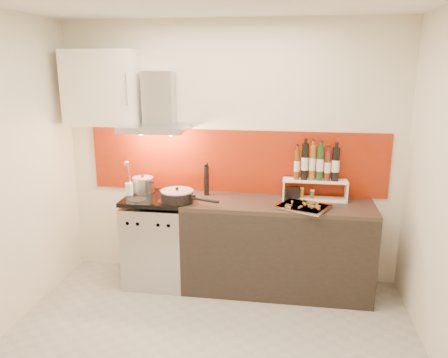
% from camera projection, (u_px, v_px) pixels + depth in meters
% --- Properties ---
extents(floor, '(3.40, 3.40, 0.00)m').
position_uv_depth(floor, '(205.00, 352.00, 3.39)').
color(floor, '#9E9991').
rests_on(floor, ground).
extents(back_wall, '(3.40, 0.02, 2.60)m').
position_uv_depth(back_wall, '(231.00, 154.00, 4.40)').
color(back_wall, silver).
rests_on(back_wall, ground).
extents(backsplash, '(3.00, 0.02, 0.64)m').
position_uv_depth(backsplash, '(235.00, 162.00, 4.40)').
color(backsplash, maroon).
rests_on(backsplash, back_wall).
extents(range_stove, '(0.60, 0.60, 0.91)m').
position_uv_depth(range_stove, '(158.00, 240.00, 4.43)').
color(range_stove, '#B7B7BA').
rests_on(range_stove, ground).
extents(counter, '(1.80, 0.60, 0.90)m').
position_uv_depth(counter, '(277.00, 246.00, 4.26)').
color(counter, black).
rests_on(counter, ground).
extents(range_hood, '(0.62, 0.50, 0.61)m').
position_uv_depth(range_hood, '(157.00, 110.00, 4.24)').
color(range_hood, '#B7B7BA').
rests_on(range_hood, back_wall).
extents(upper_cabinet, '(0.70, 0.35, 0.72)m').
position_uv_depth(upper_cabinet, '(102.00, 88.00, 4.26)').
color(upper_cabinet, white).
rests_on(upper_cabinet, back_wall).
extents(stock_pot, '(0.21, 0.21, 0.18)m').
position_uv_depth(stock_pot, '(143.00, 185.00, 4.43)').
color(stock_pot, '#B7B7BA').
rests_on(stock_pot, range_stove).
extents(saute_pan, '(0.58, 0.32, 0.14)m').
position_uv_depth(saute_pan, '(178.00, 196.00, 4.13)').
color(saute_pan, black).
rests_on(saute_pan, range_stove).
extents(utensil_jar, '(0.08, 0.12, 0.37)m').
position_uv_depth(utensil_jar, '(129.00, 185.00, 4.32)').
color(utensil_jar, silver).
rests_on(utensil_jar, range_stove).
extents(pepper_mill, '(0.05, 0.05, 0.33)m').
position_uv_depth(pepper_mill, '(206.00, 179.00, 4.35)').
color(pepper_mill, black).
rests_on(pepper_mill, counter).
extents(step_shelf, '(0.61, 0.17, 0.55)m').
position_uv_depth(step_shelf, '(316.00, 173.00, 4.17)').
color(step_shelf, white).
rests_on(step_shelf, counter).
extents(caddy_box, '(0.17, 0.13, 0.13)m').
position_uv_depth(caddy_box, '(291.00, 194.00, 4.21)').
color(caddy_box, black).
rests_on(caddy_box, counter).
extents(baking_tray, '(0.56, 0.51, 0.03)m').
position_uv_depth(baking_tray, '(303.00, 206.00, 3.98)').
color(baking_tray, silver).
rests_on(baking_tray, counter).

